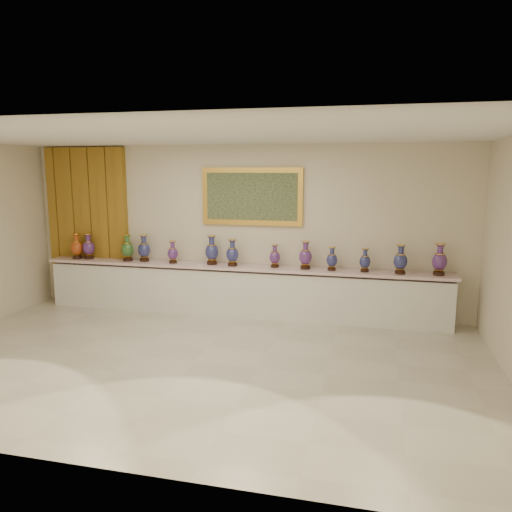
% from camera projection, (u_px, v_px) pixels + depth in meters
% --- Properties ---
extents(ground, '(8.00, 8.00, 0.00)m').
position_uv_depth(ground, '(194.00, 362.00, 6.76)').
color(ground, beige).
rests_on(ground, ground).
extents(room, '(8.00, 8.00, 8.00)m').
position_uv_depth(room, '(113.00, 222.00, 9.40)').
color(room, beige).
rests_on(room, ground).
extents(counter, '(7.28, 0.48, 0.90)m').
position_uv_depth(counter, '(239.00, 291.00, 8.86)').
color(counter, white).
rests_on(counter, ground).
extents(vase_0, '(0.24, 0.24, 0.48)m').
position_uv_depth(vase_0, '(77.00, 247.00, 9.42)').
color(vase_0, black).
rests_on(vase_0, counter).
extents(vase_1, '(0.26, 0.26, 0.48)m').
position_uv_depth(vase_1, '(89.00, 247.00, 9.41)').
color(vase_1, black).
rests_on(vase_1, counter).
extents(vase_2, '(0.26, 0.26, 0.50)m').
position_uv_depth(vase_2, '(127.00, 249.00, 9.19)').
color(vase_2, black).
rests_on(vase_2, counter).
extents(vase_3, '(0.28, 0.28, 0.49)m').
position_uv_depth(vase_3, '(144.00, 249.00, 9.15)').
color(vase_3, black).
rests_on(vase_3, counter).
extents(vase_4, '(0.20, 0.20, 0.40)m').
position_uv_depth(vase_4, '(173.00, 253.00, 8.98)').
color(vase_4, black).
rests_on(vase_4, counter).
extents(vase_5, '(0.31, 0.31, 0.52)m').
position_uv_depth(vase_5, '(212.00, 251.00, 8.85)').
color(vase_5, black).
rests_on(vase_5, counter).
extents(vase_6, '(0.22, 0.22, 0.47)m').
position_uv_depth(vase_6, '(232.00, 254.00, 8.72)').
color(vase_6, black).
rests_on(vase_6, counter).
extents(vase_7, '(0.25, 0.25, 0.40)m').
position_uv_depth(vase_7, '(275.00, 257.00, 8.60)').
color(vase_7, black).
rests_on(vase_7, counter).
extents(vase_8, '(0.26, 0.26, 0.48)m').
position_uv_depth(vase_8, '(305.00, 257.00, 8.45)').
color(vase_8, black).
rests_on(vase_8, counter).
extents(vase_9, '(0.24, 0.24, 0.40)m').
position_uv_depth(vase_9, '(332.00, 260.00, 8.34)').
color(vase_9, black).
rests_on(vase_9, counter).
extents(vase_10, '(0.24, 0.24, 0.39)m').
position_uv_depth(vase_10, '(365.00, 261.00, 8.23)').
color(vase_10, black).
rests_on(vase_10, counter).
extents(vase_11, '(0.27, 0.27, 0.48)m').
position_uv_depth(vase_11, '(401.00, 261.00, 8.06)').
color(vase_11, black).
rests_on(vase_11, counter).
extents(vase_12, '(0.25, 0.25, 0.51)m').
position_uv_depth(vase_12, '(440.00, 261.00, 7.95)').
color(vase_12, black).
rests_on(vase_12, counter).
extents(label_card, '(0.10, 0.06, 0.00)m').
position_uv_depth(label_card, '(200.00, 265.00, 8.80)').
color(label_card, white).
rests_on(label_card, counter).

